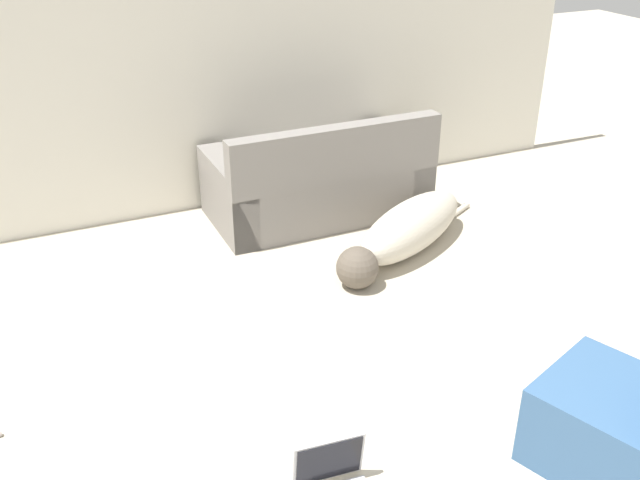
% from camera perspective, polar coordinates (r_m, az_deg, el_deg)
% --- Properties ---
extents(wall_back, '(7.42, 0.06, 2.41)m').
position_cam_1_polar(wall_back, '(5.47, -13.86, 13.68)').
color(wall_back, silver).
rests_on(wall_back, ground_plane).
extents(couch, '(1.66, 0.87, 0.83)m').
position_cam_1_polar(couch, '(5.59, -0.10, 4.57)').
color(couch, gray).
rests_on(couch, ground_plane).
extents(dog, '(1.58, 0.95, 0.36)m').
position_cam_1_polar(dog, '(5.08, 6.86, 0.73)').
color(dog, beige).
rests_on(dog, ground_plane).
extents(laptop_open, '(0.35, 0.33, 0.27)m').
position_cam_1_polar(laptop_open, '(3.27, 1.06, -18.58)').
color(laptop_open, '#B7B7BC').
rests_on(laptop_open, ground_plane).
extents(side_chair, '(0.78, 0.83, 0.81)m').
position_cam_1_polar(side_chair, '(3.53, 23.34, -13.30)').
color(side_chair, '#385B84').
rests_on(side_chair, ground_plane).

